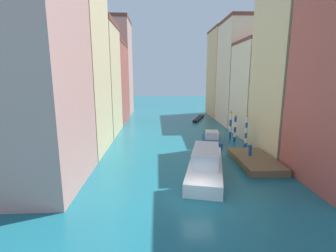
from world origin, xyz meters
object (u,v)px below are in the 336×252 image
vaporetto_white (205,164)px  mooring_pole_1 (235,128)px  waterfront_dock (255,161)px  person_on_dock (250,150)px  mooring_pole_0 (246,132)px  mooring_pole_2 (230,124)px  gondola_black (199,118)px  motorboat_0 (212,139)px

vaporetto_white → mooring_pole_1: bearing=60.4°
waterfront_dock → vaporetto_white: bearing=-158.2°
waterfront_dock → mooring_pole_1: (0.62, 8.92, 1.66)m
person_on_dock → mooring_pole_0: mooring_pole_0 is taller
mooring_pole_0 → mooring_pole_1: mooring_pole_0 is taller
mooring_pole_2 → vaporetto_white: 14.88m
mooring_pole_1 → vaporetto_white: bearing=-119.6°
waterfront_dock → gondola_black: size_ratio=0.90×
mooring_pole_0 → gondola_black: size_ratio=0.52×
mooring_pole_0 → mooring_pole_2: (-0.41, 5.35, -0.10)m
person_on_dock → gondola_black: (-1.01, 27.05, -1.13)m
mooring_pole_2 → motorboat_0: 4.61m
waterfront_dock → mooring_pole_2: size_ratio=1.83×
waterfront_dock → person_on_dock: person_on_dock is taller
mooring_pole_1 → mooring_pole_2: mooring_pole_2 is taller
motorboat_0 → vaporetto_white: bearing=-105.7°
mooring_pole_2 → gondola_black: (-1.91, 16.72, -1.90)m
person_on_dock → vaporetto_white: size_ratio=0.13×
person_on_dock → gondola_black: person_on_dock is taller
mooring_pole_1 → gondola_black: bearing=95.8°
person_on_dock → vaporetto_white: (-5.46, -3.07, -0.38)m
motorboat_0 → mooring_pole_0: bearing=-34.4°
person_on_dock → motorboat_0: bearing=108.1°
waterfront_dock → gondola_black: waterfront_dock is taller
person_on_dock → motorboat_0: 7.99m
mooring_pole_2 → gondola_black: size_ratio=0.49×
person_on_dock → vaporetto_white: bearing=-150.6°
person_on_dock → vaporetto_white: 6.28m
motorboat_0 → gondola_black: bearing=85.7°
mooring_pole_1 → waterfront_dock: bearing=-94.0°
mooring_pole_0 → motorboat_0: bearing=145.6°
mooring_pole_0 → gondola_black: (-2.32, 22.08, -2.00)m
person_on_dock → gondola_black: size_ratio=0.17×
person_on_dock → mooring_pole_1: size_ratio=0.35×
vaporetto_white → gondola_black: vaporetto_white is taller
waterfront_dock → mooring_pole_1: bearing=86.0°
person_on_dock → motorboat_0: size_ratio=0.23×
mooring_pole_0 → mooring_pole_1: 3.20m
person_on_dock → mooring_pole_0: 5.21m
mooring_pole_2 → motorboat_0: bearing=-140.6°
mooring_pole_2 → motorboat_0: (-3.37, -2.77, -1.51)m
person_on_dock → mooring_pole_0: size_ratio=0.32×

